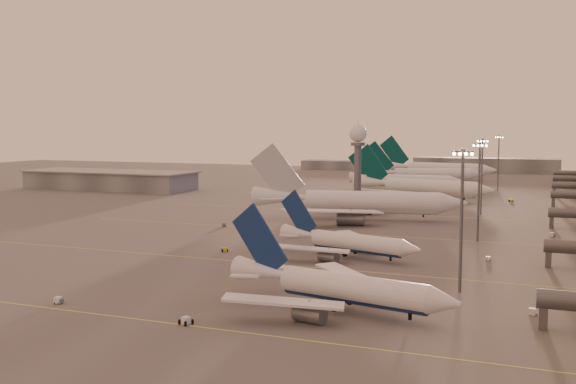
% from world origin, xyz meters
% --- Properties ---
extents(ground, '(700.00, 700.00, 0.00)m').
position_xyz_m(ground, '(0.00, 0.00, 0.00)').
color(ground, '#514E4E').
rests_on(ground, ground).
extents(taxiway_markings, '(180.00, 185.25, 0.02)m').
position_xyz_m(taxiway_markings, '(30.00, 56.00, 0.01)').
color(taxiway_markings, '#E2DA50').
rests_on(taxiway_markings, ground).
extents(hangar, '(82.00, 27.00, 8.50)m').
position_xyz_m(hangar, '(-120.00, 140.00, 4.32)').
color(hangar, slate).
rests_on(hangar, ground).
extents(radar_tower, '(6.40, 6.40, 31.10)m').
position_xyz_m(radar_tower, '(5.00, 120.00, 20.95)').
color(radar_tower, '#55585C').
rests_on(radar_tower, ground).
extents(mast_a, '(3.60, 0.56, 25.00)m').
position_xyz_m(mast_a, '(58.00, 0.00, 13.74)').
color(mast_a, '#55585C').
rests_on(mast_a, ground).
extents(mast_b, '(3.60, 0.56, 25.00)m').
position_xyz_m(mast_b, '(55.00, 55.00, 13.74)').
color(mast_b, '#55585C').
rests_on(mast_b, ground).
extents(mast_c, '(3.60, 0.56, 25.00)m').
position_xyz_m(mast_c, '(50.00, 110.00, 13.74)').
color(mast_c, '#55585C').
rests_on(mast_c, ground).
extents(mast_d, '(3.60, 0.56, 25.00)m').
position_xyz_m(mast_d, '(48.00, 200.00, 13.74)').
color(mast_d, '#55585C').
rests_on(mast_d, ground).
extents(distant_horizon, '(165.00, 37.50, 9.00)m').
position_xyz_m(distant_horizon, '(2.62, 325.14, 3.89)').
color(distant_horizon, slate).
rests_on(distant_horizon, ground).
extents(narrowbody_near, '(40.35, 31.87, 15.96)m').
position_xyz_m(narrowbody_near, '(41.96, -19.50, 3.23)').
color(narrowbody_near, white).
rests_on(narrowbody_near, ground).
extents(narrowbody_mid, '(35.46, 27.89, 14.21)m').
position_xyz_m(narrowbody_mid, '(30.64, 22.94, 2.88)').
color(narrowbody_mid, white).
rests_on(narrowbody_mid, ground).
extents(widebody_white, '(66.95, 53.21, 23.72)m').
position_xyz_m(widebody_white, '(16.00, 82.54, 4.11)').
color(widebody_white, white).
rests_on(widebody_white, ground).
extents(greentail_a, '(58.94, 47.00, 21.86)m').
position_xyz_m(greentail_a, '(23.37, 146.42, 3.86)').
color(greentail_a, white).
rests_on(greentail_a, ground).
extents(greentail_b, '(52.87, 42.66, 19.20)m').
position_xyz_m(greentail_b, '(9.48, 183.49, 3.39)').
color(greentail_b, white).
rests_on(greentail_b, ground).
extents(greentail_c, '(57.99, 46.05, 21.91)m').
position_xyz_m(greentail_c, '(11.07, 217.93, 3.87)').
color(greentail_c, white).
rests_on(greentail_c, ground).
extents(greentail_d, '(66.06, 53.03, 24.06)m').
position_xyz_m(greentail_d, '(10.97, 257.70, 4.25)').
color(greentail_d, white).
rests_on(greentail_d, ground).
extents(gsv_truck_a, '(5.88, 2.80, 2.28)m').
position_xyz_m(gsv_truck_a, '(-1.19, -32.27, 1.16)').
color(gsv_truck_a, silver).
rests_on(gsv_truck_a, ground).
extents(gsv_tug_near, '(3.28, 4.20, 1.05)m').
position_xyz_m(gsv_tug_near, '(23.67, -34.73, 0.54)').
color(gsv_tug_near, silver).
rests_on(gsv_tug_near, ground).
extents(gsv_catering_a, '(5.11, 2.53, 4.14)m').
position_xyz_m(gsv_catering_a, '(70.52, -10.67, 2.07)').
color(gsv_catering_a, silver).
rests_on(gsv_catering_a, ground).
extents(gsv_tug_mid, '(3.43, 3.68, 0.91)m').
position_xyz_m(gsv_tug_mid, '(2.52, 18.56, 0.47)').
color(gsv_tug_mid, gold).
rests_on(gsv_tug_mid, ground).
extents(gsv_truck_b, '(5.21, 2.64, 2.01)m').
position_xyz_m(gsv_truck_b, '(60.29, 30.37, 1.02)').
color(gsv_truck_b, silver).
rests_on(gsv_truck_b, ground).
extents(gsv_truck_c, '(5.82, 3.97, 2.22)m').
position_xyz_m(gsv_truck_c, '(-15.36, 53.85, 1.13)').
color(gsv_truck_c, '#585B5D').
rests_on(gsv_truck_c, ground).
extents(gsv_catering_b, '(5.85, 3.80, 4.43)m').
position_xyz_m(gsv_catering_b, '(72.49, 69.49, 2.21)').
color(gsv_catering_b, silver).
rests_on(gsv_catering_b, ground).
extents(gsv_tug_far, '(4.58, 4.24, 1.13)m').
position_xyz_m(gsv_tug_far, '(21.01, 102.45, 0.58)').
color(gsv_tug_far, silver).
rests_on(gsv_tug_far, ground).
extents(gsv_tug_hangar, '(4.08, 3.03, 1.04)m').
position_xyz_m(gsv_tug_hangar, '(56.81, 152.60, 0.54)').
color(gsv_tug_hangar, gold).
rests_on(gsv_tug_hangar, ground).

